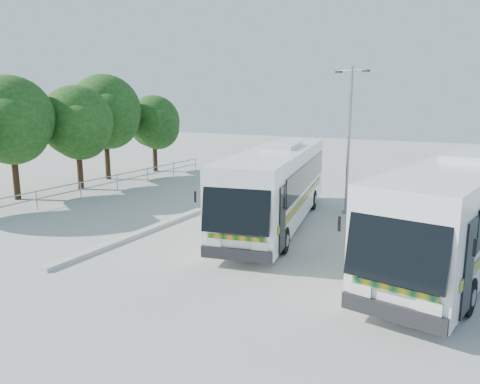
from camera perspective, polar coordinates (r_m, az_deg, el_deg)
The scene contains 10 objects.
ground at distance 19.87m, azimuth -4.99°, elevation -5.31°, with size 100.00×100.00×0.00m, color #A3A39E.
kerb_divider at distance 22.69m, azimuth -7.14°, elevation -3.04°, with size 0.40×16.00×0.15m, color #B2B2AD.
railing at distance 28.96m, azimuth -17.44°, elevation 1.01°, with size 0.06×22.00×1.00m.
tree_far_b at distance 29.04m, azimuth -26.11°, elevation 8.02°, with size 5.33×5.03×6.96m.
tree_far_c at distance 30.86m, azimuth -19.19°, elevation 8.10°, with size 4.97×4.69×6.49m.
tree_far_d at distance 34.28m, azimuth -16.06°, elevation 9.48°, with size 5.62×5.30×7.33m.
tree_far_e at distance 37.26m, azimuth -10.38°, elevation 8.43°, with size 4.54×4.28×5.92m.
coach_main at distance 21.15m, azimuth 4.49°, elevation 0.98°, with size 4.78×12.64×3.44m.
coach_adjacent at distance 17.71m, azimuth 25.32°, elevation -1.87°, with size 4.73×13.17×3.59m.
lamppost at distance 23.51m, azimuth 13.16°, elevation 6.84°, with size 1.73×0.58×7.16m.
Camera 1 is at (10.41, -15.94, 5.69)m, focal length 35.00 mm.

